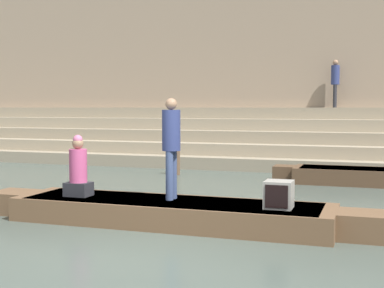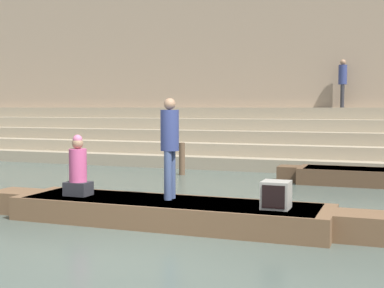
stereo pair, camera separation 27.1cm
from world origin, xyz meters
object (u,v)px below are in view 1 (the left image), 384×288
rowboat_main (170,211)px  mooring_post (177,159)px  person_standing (171,141)px  person_on_steps (335,80)px  person_rowing (78,171)px  tv_set (279,195)px  moored_boat_shore (373,176)px

rowboat_main → mooring_post: size_ratio=7.43×
person_standing → person_on_steps: size_ratio=1.07×
rowboat_main → person_rowing: person_rowing is taller
person_standing → rowboat_main: bearing=-78.0°
rowboat_main → tv_set: size_ratio=16.27×
tv_set → person_on_steps: size_ratio=0.27×
person_on_steps → moored_boat_shore: bearing=-38.8°
rowboat_main → person_standing: bearing=95.9°
tv_set → mooring_post: bearing=116.8°
mooring_post → person_on_steps: person_on_steps is taller
moored_boat_shore → mooring_post: mooring_post is taller
person_standing → moored_boat_shore: size_ratio=0.34×
rowboat_main → person_standing: 1.22m
rowboat_main → moored_boat_shore: 6.91m
person_standing → person_rowing: bearing=-168.0°
tv_set → moored_boat_shore: (1.42, 6.15, -0.41)m
person_rowing → person_on_steps: size_ratio=0.67×
person_standing → person_on_steps: (2.03, 10.52, 1.53)m
rowboat_main → mooring_post: 6.74m
person_standing → person_on_steps: person_on_steps is taller
rowboat_main → person_rowing: size_ratio=6.45×
mooring_post → person_on_steps: 6.53m
moored_boat_shore → person_on_steps: (-1.31, 4.60, 2.74)m
person_standing → moored_boat_shore: person_standing is taller
person_rowing → person_standing: bearing=14.2°
tv_set → mooring_post: mooring_post is taller
person_rowing → person_on_steps: 11.56m
rowboat_main → person_rowing: (-1.74, -0.08, 0.65)m
rowboat_main → person_standing: (-0.02, 0.13, 1.22)m
person_rowing → moored_boat_shore: bearing=57.7°
moored_boat_shore → mooring_post: bearing=173.1°
person_rowing → mooring_post: bearing=101.6°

